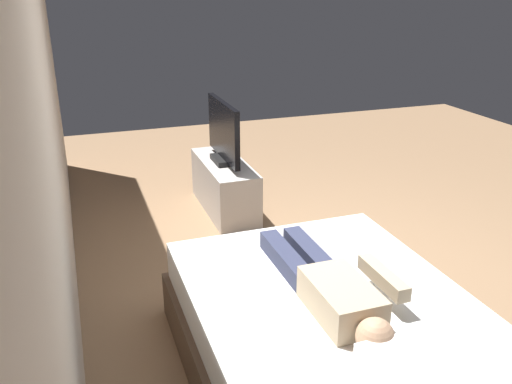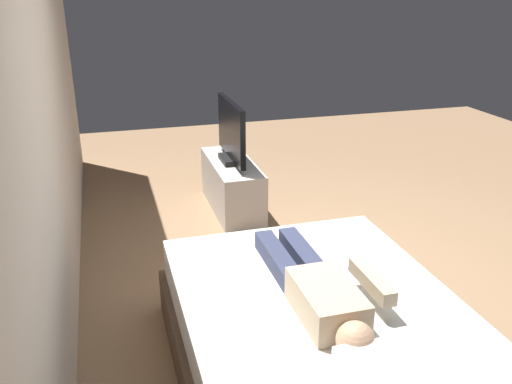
{
  "view_description": "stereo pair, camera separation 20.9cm",
  "coord_description": "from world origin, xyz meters",
  "px_view_note": "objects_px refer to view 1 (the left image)",
  "views": [
    {
      "loc": [
        -3.15,
        1.56,
        2.14
      ],
      "look_at": [
        0.32,
        0.34,
        0.69
      ],
      "focal_mm": 37.9,
      "sensor_mm": 36.0,
      "label": 1
    },
    {
      "loc": [
        -3.21,
        1.36,
        2.14
      ],
      "look_at": [
        0.32,
        0.34,
        0.69
      ],
      "focal_mm": 37.9,
      "sensor_mm": 36.0,
      "label": 2
    }
  ],
  "objects_px": {
    "bed": "(334,345)",
    "tv": "(223,133)",
    "person": "(332,287)",
    "pillow": "(418,381)",
    "tv_stand": "(225,186)",
    "remote": "(382,273)"
  },
  "relations": [
    {
      "from": "bed",
      "to": "tv_stand",
      "type": "distance_m",
      "value": 2.6
    },
    {
      "from": "bed",
      "to": "tv",
      "type": "bearing_deg",
      "value": -2.89
    },
    {
      "from": "remote",
      "to": "tv_stand",
      "type": "relative_size",
      "value": 0.14
    },
    {
      "from": "pillow",
      "to": "remote",
      "type": "xyz_separation_m",
      "value": [
        0.89,
        -0.38,
        -0.05
      ]
    },
    {
      "from": "pillow",
      "to": "bed",
      "type": "bearing_deg",
      "value": 0.0
    },
    {
      "from": "bed",
      "to": "pillow",
      "type": "xyz_separation_m",
      "value": [
        -0.71,
        -0.0,
        0.34
      ]
    },
    {
      "from": "pillow",
      "to": "person",
      "type": "distance_m",
      "value": 0.74
    },
    {
      "from": "bed",
      "to": "tv",
      "type": "height_order",
      "value": "tv"
    },
    {
      "from": "remote",
      "to": "bed",
      "type": "bearing_deg",
      "value": 115.06
    },
    {
      "from": "pillow",
      "to": "tv_stand",
      "type": "distance_m",
      "value": 3.34
    },
    {
      "from": "pillow",
      "to": "person",
      "type": "xyz_separation_m",
      "value": [
        0.74,
        0.02,
        0.02
      ]
    },
    {
      "from": "person",
      "to": "tv_stand",
      "type": "height_order",
      "value": "person"
    },
    {
      "from": "person",
      "to": "tv_stand",
      "type": "distance_m",
      "value": 2.6
    },
    {
      "from": "bed",
      "to": "tv",
      "type": "relative_size",
      "value": 2.35
    },
    {
      "from": "bed",
      "to": "tv",
      "type": "xyz_separation_m",
      "value": [
        2.6,
        -0.13,
        0.52
      ]
    },
    {
      "from": "remote",
      "to": "tv",
      "type": "distance_m",
      "value": 2.44
    },
    {
      "from": "pillow",
      "to": "remote",
      "type": "bearing_deg",
      "value": -23.3
    },
    {
      "from": "person",
      "to": "remote",
      "type": "xyz_separation_m",
      "value": [
        0.15,
        -0.4,
        -0.07
      ]
    },
    {
      "from": "person",
      "to": "pillow",
      "type": "bearing_deg",
      "value": -178.47
    },
    {
      "from": "pillow",
      "to": "remote",
      "type": "height_order",
      "value": "pillow"
    },
    {
      "from": "bed",
      "to": "person",
      "type": "relative_size",
      "value": 1.64
    },
    {
      "from": "person",
      "to": "tv",
      "type": "relative_size",
      "value": 1.43
    }
  ]
}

